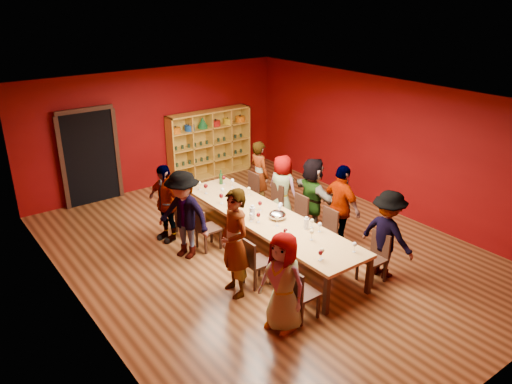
% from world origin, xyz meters
% --- Properties ---
extents(room_shell, '(7.10, 9.10, 3.04)m').
position_xyz_m(room_shell, '(0.00, 0.00, 1.50)').
color(room_shell, '#4D2914').
rests_on(room_shell, ground).
extents(tasting_table, '(1.10, 4.50, 0.75)m').
position_xyz_m(tasting_table, '(0.00, 0.00, 0.70)').
color(tasting_table, tan).
rests_on(tasting_table, ground).
extents(doorway, '(1.40, 0.17, 2.30)m').
position_xyz_m(doorway, '(-1.80, 4.43, 1.12)').
color(doorway, black).
rests_on(doorway, ground).
extents(shelving_unit, '(2.40, 0.40, 1.80)m').
position_xyz_m(shelving_unit, '(1.40, 4.32, 0.98)').
color(shelving_unit, '#BB8C2A').
rests_on(shelving_unit, ground).
extents(chair_person_left_0, '(0.42, 0.42, 0.89)m').
position_xyz_m(chair_person_left_0, '(-0.91, -2.00, 0.50)').
color(chair_person_left_0, black).
rests_on(chair_person_left_0, ground).
extents(person_left_0, '(0.59, 0.85, 1.58)m').
position_xyz_m(person_left_0, '(-1.24, -2.00, 0.79)').
color(person_left_0, '#5078A5').
rests_on(person_left_0, ground).
extents(chair_person_left_1, '(0.42, 0.42, 0.89)m').
position_xyz_m(chair_person_left_1, '(-0.91, -0.82, 0.50)').
color(chair_person_left_1, black).
rests_on(chair_person_left_1, ground).
extents(person_left_1, '(0.57, 0.73, 1.88)m').
position_xyz_m(person_left_1, '(-1.29, -0.82, 0.94)').
color(person_left_1, white).
rests_on(person_left_1, ground).
extents(chair_person_left_3, '(0.42, 0.42, 0.89)m').
position_xyz_m(chair_person_left_3, '(-0.91, 0.78, 0.50)').
color(chair_person_left_3, black).
rests_on(chair_person_left_3, ground).
extents(person_left_3, '(0.87, 1.21, 1.73)m').
position_xyz_m(person_left_3, '(-1.35, 0.78, 0.87)').
color(person_left_3, '#151B3B').
rests_on(person_left_3, ground).
extents(chair_person_left_4, '(0.42, 0.42, 0.89)m').
position_xyz_m(chair_person_left_4, '(-0.91, 1.62, 0.50)').
color(chair_person_left_4, black).
rests_on(chair_person_left_4, ground).
extents(person_left_4, '(0.64, 1.02, 1.61)m').
position_xyz_m(person_left_4, '(-1.30, 1.62, 0.80)').
color(person_left_4, '#4E4E53').
rests_on(person_left_4, ground).
extents(chair_person_right_0, '(0.42, 0.42, 0.89)m').
position_xyz_m(chair_person_right_0, '(0.91, -1.94, 0.50)').
color(chair_person_right_0, black).
rests_on(chair_person_right_0, ground).
extents(person_right_0, '(0.49, 1.07, 1.62)m').
position_xyz_m(person_right_0, '(1.17, -1.94, 0.81)').
color(person_right_0, black).
rests_on(person_right_0, ground).
extents(chair_person_right_1, '(0.42, 0.42, 0.89)m').
position_xyz_m(chair_person_right_1, '(0.91, -0.70, 0.50)').
color(chair_person_right_1, black).
rests_on(chair_person_right_1, ground).
extents(person_right_1, '(0.52, 1.03, 1.70)m').
position_xyz_m(person_right_1, '(1.29, -0.70, 0.85)').
color(person_right_1, '#545459').
rests_on(person_right_1, ground).
extents(chair_person_right_2, '(0.42, 0.42, 0.89)m').
position_xyz_m(chair_person_right_2, '(0.91, 0.14, 0.50)').
color(chair_person_right_2, black).
rests_on(chair_person_right_2, ground).
extents(person_right_2, '(0.63, 1.55, 1.62)m').
position_xyz_m(person_right_2, '(1.32, 0.14, 0.81)').
color(person_right_2, pink).
rests_on(person_right_2, ground).
extents(chair_person_right_3, '(0.42, 0.42, 0.89)m').
position_xyz_m(chair_person_right_3, '(0.91, 0.92, 0.50)').
color(chair_person_right_3, black).
rests_on(chair_person_right_3, ground).
extents(person_right_3, '(0.56, 0.80, 1.50)m').
position_xyz_m(person_right_3, '(1.16, 0.92, 0.75)').
color(person_right_3, '#608AC7').
rests_on(person_right_3, ground).
extents(chair_person_right_4, '(0.42, 0.42, 0.89)m').
position_xyz_m(chair_person_right_4, '(0.91, 1.79, 0.50)').
color(chair_person_right_4, black).
rests_on(chair_person_right_4, ground).
extents(person_right_4, '(0.44, 0.59, 1.61)m').
position_xyz_m(person_right_4, '(1.18, 1.79, 0.80)').
color(person_right_4, white).
rests_on(person_right_4, ground).
extents(wine_glass_0, '(0.09, 0.09, 0.22)m').
position_xyz_m(wine_glass_0, '(-0.32, 1.67, 0.91)').
color(wine_glass_0, silver).
rests_on(wine_glass_0, tasting_table).
extents(wine_glass_1, '(0.08, 0.08, 0.20)m').
position_xyz_m(wine_glass_1, '(-0.09, -0.43, 0.90)').
color(wine_glass_1, silver).
rests_on(wine_glass_1, tasting_table).
extents(wine_glass_2, '(0.08, 0.08, 0.20)m').
position_xyz_m(wine_glass_2, '(-0.33, -1.02, 0.90)').
color(wine_glass_2, silver).
rests_on(wine_glass_2, tasting_table).
extents(wine_glass_3, '(0.08, 0.08, 0.20)m').
position_xyz_m(wine_glass_3, '(-0.27, -1.80, 0.89)').
color(wine_glass_3, silver).
rests_on(wine_glass_3, tasting_table).
extents(wine_glass_4, '(0.08, 0.08, 0.20)m').
position_xyz_m(wine_glass_4, '(-0.28, -0.11, 0.89)').
color(wine_glass_4, silver).
rests_on(wine_glass_4, tasting_table).
extents(wine_glass_5, '(0.08, 0.08, 0.20)m').
position_xyz_m(wine_glass_5, '(0.07, 0.29, 0.90)').
color(wine_glass_5, silver).
rests_on(wine_glass_5, tasting_table).
extents(wine_glass_6, '(0.07, 0.07, 0.18)m').
position_xyz_m(wine_glass_6, '(-0.36, -0.00, 0.88)').
color(wine_glass_6, silver).
rests_on(wine_glass_6, tasting_table).
extents(wine_glass_7, '(0.08, 0.08, 0.21)m').
position_xyz_m(wine_glass_7, '(0.34, -0.01, 0.90)').
color(wine_glass_7, silver).
rests_on(wine_glass_7, tasting_table).
extents(wine_glass_8, '(0.08, 0.08, 0.19)m').
position_xyz_m(wine_glass_8, '(0.37, -1.08, 0.89)').
color(wine_glass_8, silver).
rests_on(wine_glass_8, tasting_table).
extents(wine_glass_9, '(0.08, 0.08, 0.20)m').
position_xyz_m(wine_glass_9, '(0.33, 1.63, 0.90)').
color(wine_glass_9, silver).
rests_on(wine_glass_9, tasting_table).
extents(wine_glass_10, '(0.08, 0.08, 0.20)m').
position_xyz_m(wine_glass_10, '(0.04, -1.22, 0.90)').
color(wine_glass_10, silver).
rests_on(wine_glass_10, tasting_table).
extents(wine_glass_11, '(0.09, 0.09, 0.22)m').
position_xyz_m(wine_glass_11, '(-0.35, 1.03, 0.91)').
color(wine_glass_11, silver).
rests_on(wine_glass_11, tasting_table).
extents(wine_glass_12, '(0.07, 0.07, 0.18)m').
position_xyz_m(wine_glass_12, '(0.32, -1.95, 0.88)').
color(wine_glass_12, silver).
rests_on(wine_glass_12, tasting_table).
extents(wine_glass_13, '(0.08, 0.08, 0.21)m').
position_xyz_m(wine_glass_13, '(-0.31, 0.79, 0.90)').
color(wine_glass_13, silver).
rests_on(wine_glass_13, tasting_table).
extents(wine_glass_14, '(0.08, 0.08, 0.20)m').
position_xyz_m(wine_glass_14, '(0.28, 1.90, 0.90)').
color(wine_glass_14, silver).
rests_on(wine_glass_14, tasting_table).
extents(wine_glass_15, '(0.08, 0.08, 0.19)m').
position_xyz_m(wine_glass_15, '(0.28, -0.05, 0.89)').
color(wine_glass_15, silver).
rests_on(wine_glass_15, tasting_table).
extents(wine_glass_16, '(0.07, 0.07, 0.18)m').
position_xyz_m(wine_glass_16, '(-0.32, -1.82, 0.88)').
color(wine_glass_16, silver).
rests_on(wine_glass_16, tasting_table).
extents(wine_glass_17, '(0.07, 0.07, 0.18)m').
position_xyz_m(wine_glass_17, '(0.37, -0.87, 0.88)').
color(wine_glass_17, silver).
rests_on(wine_glass_17, tasting_table).
extents(wine_glass_18, '(0.08, 0.08, 0.20)m').
position_xyz_m(wine_glass_18, '(-0.29, -0.92, 0.89)').
color(wine_glass_18, silver).
rests_on(wine_glass_18, tasting_table).
extents(wine_glass_19, '(0.08, 0.08, 0.19)m').
position_xyz_m(wine_glass_19, '(-0.32, 1.94, 0.89)').
color(wine_glass_19, silver).
rests_on(wine_glass_19, tasting_table).
extents(wine_glass_20, '(0.08, 0.08, 0.19)m').
position_xyz_m(wine_glass_20, '(-0.12, 1.33, 0.89)').
color(wine_glass_20, silver).
rests_on(wine_glass_20, tasting_table).
extents(wine_glass_21, '(0.07, 0.07, 0.18)m').
position_xyz_m(wine_glass_21, '(0.37, 1.07, 0.88)').
color(wine_glass_21, silver).
rests_on(wine_glass_21, tasting_table).
extents(spittoon_bowl, '(0.33, 0.33, 0.18)m').
position_xyz_m(spittoon_bowl, '(0.10, -0.21, 0.83)').
color(spittoon_bowl, silver).
rests_on(spittoon_bowl, tasting_table).
extents(carafe_a, '(0.14, 0.14, 0.29)m').
position_xyz_m(carafe_a, '(-0.28, 0.07, 0.88)').
color(carafe_a, silver).
rests_on(carafe_a, tasting_table).
extents(carafe_b, '(0.12, 0.12, 0.24)m').
position_xyz_m(carafe_b, '(0.26, -0.84, 0.86)').
color(carafe_b, silver).
rests_on(carafe_b, tasting_table).
extents(wine_bottle, '(0.09, 0.09, 0.33)m').
position_xyz_m(wine_bottle, '(0.24, 1.95, 0.87)').
color(wine_bottle, '#153B18').
rests_on(wine_bottle, tasting_table).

